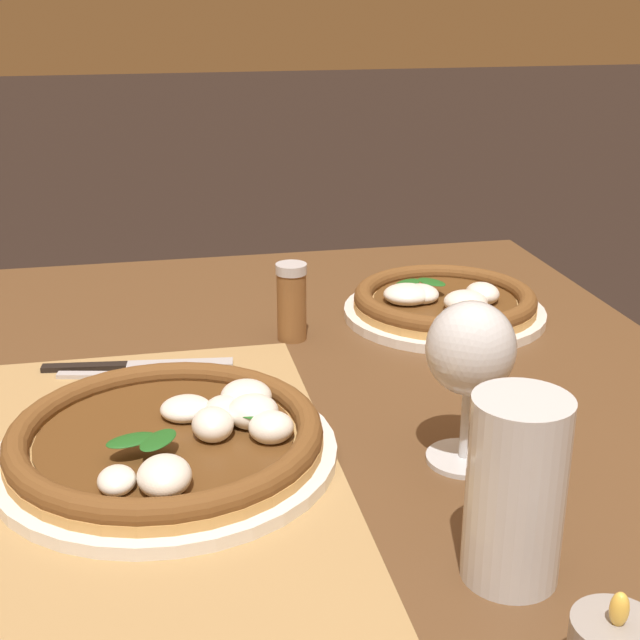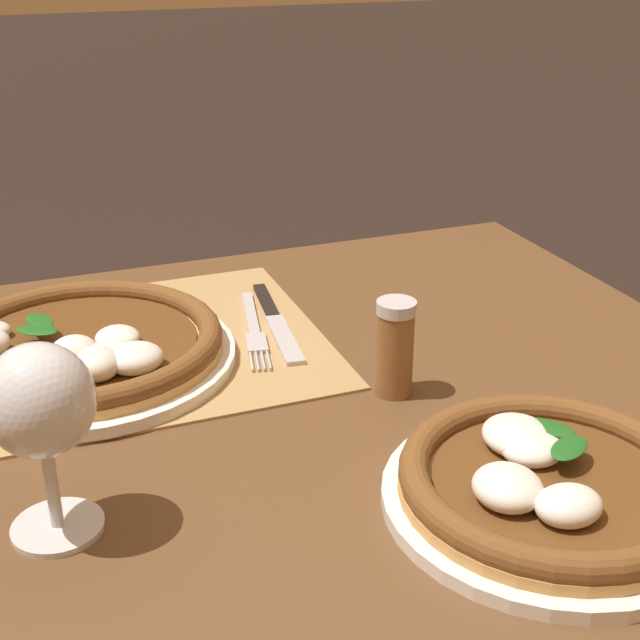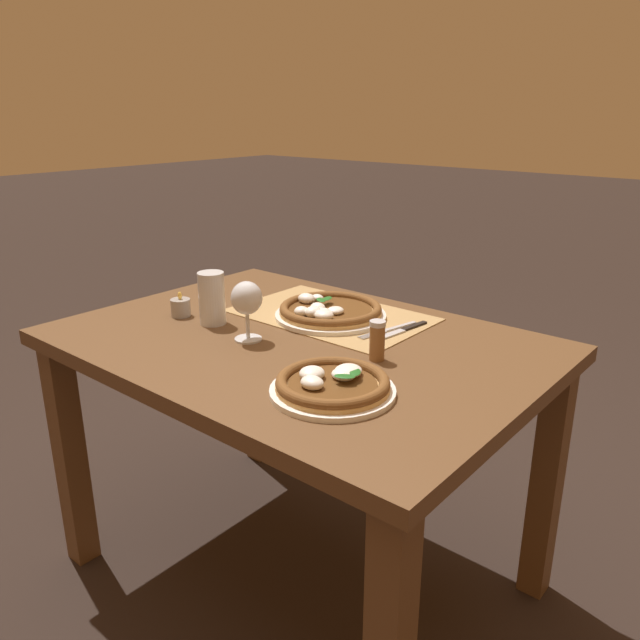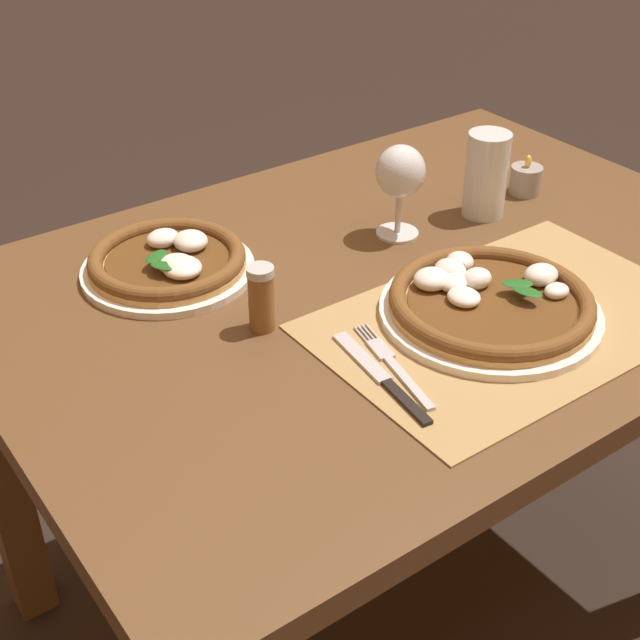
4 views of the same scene
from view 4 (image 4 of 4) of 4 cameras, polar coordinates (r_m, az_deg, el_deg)
ground_plane at (r=1.85m, az=3.57°, el=-17.11°), size 24.00×24.00×0.00m
dining_table at (r=1.43m, az=4.44°, el=-0.81°), size 1.23×0.87×0.74m
paper_placemat at (r=1.28m, az=12.01°, el=0.01°), size 0.54×0.35×0.00m
pizza_near at (r=1.27m, az=10.78°, el=1.15°), size 0.31×0.31×0.05m
pizza_far at (r=1.37m, az=-9.67°, el=3.70°), size 0.26×0.26×0.05m
wine_glass at (r=1.43m, az=5.16°, el=9.21°), size 0.08×0.08×0.16m
pint_glass at (r=1.54m, az=10.58°, el=9.04°), size 0.07×0.07×0.15m
fork at (r=1.16m, az=4.68°, el=-2.83°), size 0.06×0.20×0.00m
knife at (r=1.14m, az=3.88°, el=-3.61°), size 0.04×0.22×0.01m
votive_candle at (r=1.65m, az=13.02°, el=8.68°), size 0.06×0.06×0.07m
pepper_shaker at (r=1.21m, az=-3.78°, el=1.42°), size 0.04×0.04×0.10m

